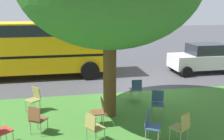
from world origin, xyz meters
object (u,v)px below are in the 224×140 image
at_px(chair_6, 37,118).
at_px(chair_7, 0,129).
at_px(chair_1, 136,88).
at_px(chair_0, 182,126).
at_px(chair_5, 34,98).
at_px(parked_car, 204,58).
at_px(chair_8, 158,101).
at_px(chair_2, 93,126).
at_px(chair_4, 151,124).
at_px(school_bus, 10,45).
at_px(chair_3, 99,110).

relative_size(chair_6, chair_7, 1.00).
bearing_deg(chair_1, chair_7, 31.03).
xyz_separation_m(chair_0, chair_5, (4.15, -3.05, 0.00)).
bearing_deg(parked_car, chair_0, 56.13).
height_order(chair_1, chair_8, same).
bearing_deg(chair_2, chair_4, 174.34).
distance_m(chair_0, chair_7, 4.83).
distance_m(chair_0, chair_1, 3.43).
distance_m(chair_1, chair_8, 1.58).
bearing_deg(school_bus, chair_2, 114.18).
relative_size(chair_6, parked_car, 0.24).
bearing_deg(chair_6, chair_0, 162.07).
height_order(chair_3, chair_6, same).
bearing_deg(chair_2, chair_0, 169.70).
bearing_deg(parked_car, chair_6, 34.00).
bearing_deg(chair_1, chair_4, 81.10).
distance_m(parked_car, school_bus, 10.61).
height_order(chair_0, chair_8, same).
height_order(chair_3, school_bus, school_bus).
relative_size(chair_4, chair_6, 1.00).
bearing_deg(school_bus, chair_6, 105.43).
height_order(chair_5, chair_8, same).
height_order(chair_6, parked_car, parked_car).
xyz_separation_m(chair_6, school_bus, (1.87, -6.77, 1.24)).
xyz_separation_m(chair_8, school_bus, (5.79, -6.16, 1.24)).
relative_size(chair_4, school_bus, 0.08).
height_order(chair_5, chair_7, same).
bearing_deg(chair_2, chair_5, -55.47).
bearing_deg(chair_4, chair_5, -39.47).
bearing_deg(chair_0, chair_6, -17.93).
xyz_separation_m(chair_6, parked_car, (-8.66, -5.84, 0.32)).
bearing_deg(chair_4, chair_6, -17.61).
xyz_separation_m(chair_5, chair_6, (-0.26, 1.79, 0.00)).
xyz_separation_m(chair_5, parked_car, (-8.92, -4.06, 0.32)).
bearing_deg(parked_car, chair_3, 39.50).
distance_m(chair_0, chair_4, 0.82).
relative_size(chair_0, chair_4, 1.00).
distance_m(chair_5, chair_8, 4.34).
relative_size(chair_5, parked_car, 0.24).
relative_size(chair_2, chair_5, 1.00).
xyz_separation_m(chair_1, chair_4, (0.49, 3.15, 0.00)).
distance_m(chair_0, chair_3, 2.53).
xyz_separation_m(chair_2, chair_7, (2.43, -0.29, 0.00)).
relative_size(parked_car, school_bus, 0.36).
height_order(chair_5, school_bus, school_bus).
relative_size(chair_0, school_bus, 0.08).
xyz_separation_m(chair_6, chair_7, (0.89, 0.54, 0.00)).
distance_m(chair_1, school_bus, 7.27).
height_order(chair_0, chair_4, same).
bearing_deg(chair_0, chair_4, -19.18).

